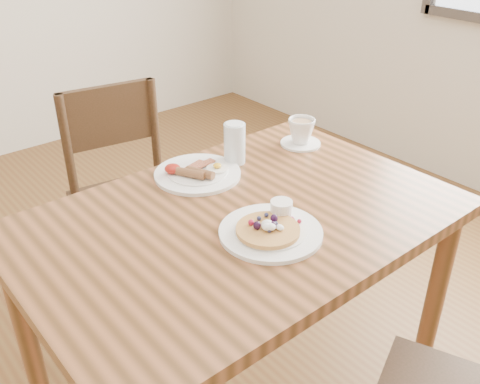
% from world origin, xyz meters
% --- Properties ---
extents(dining_table, '(1.20, 0.80, 0.75)m').
position_xyz_m(dining_table, '(0.00, 0.00, 0.65)').
color(dining_table, brown).
rests_on(dining_table, ground).
extents(chair_far, '(0.48, 0.48, 0.88)m').
position_xyz_m(chair_far, '(0.04, 0.74, 0.49)').
color(chair_far, '#3C2316').
rests_on(chair_far, ground).
extents(pancake_plate, '(0.27, 0.27, 0.06)m').
position_xyz_m(pancake_plate, '(0.00, -0.12, 0.76)').
color(pancake_plate, white).
rests_on(pancake_plate, dining_table).
extents(breakfast_plate, '(0.27, 0.27, 0.04)m').
position_xyz_m(breakfast_plate, '(0.04, 0.26, 0.76)').
color(breakfast_plate, white).
rests_on(breakfast_plate, dining_table).
extents(teacup_saucer, '(0.14, 0.14, 0.10)m').
position_xyz_m(teacup_saucer, '(0.46, 0.22, 0.79)').
color(teacup_saucer, white).
rests_on(teacup_saucer, dining_table).
extents(water_glass, '(0.07, 0.07, 0.13)m').
position_xyz_m(water_glass, '(0.19, 0.26, 0.82)').
color(water_glass, silver).
rests_on(water_glass, dining_table).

